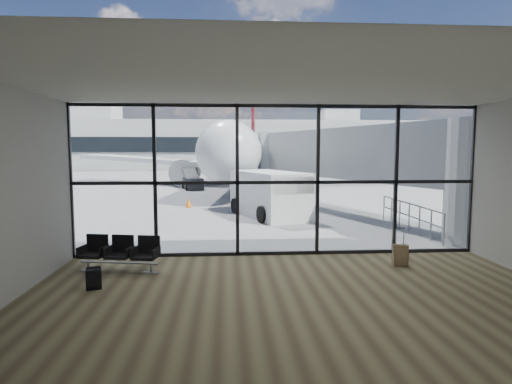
{
  "coord_description": "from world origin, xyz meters",
  "views": [
    {
      "loc": [
        -1.51,
        -12.59,
        3.16
      ],
      "look_at": [
        -0.44,
        3.0,
        1.62
      ],
      "focal_mm": 30.0,
      "sensor_mm": 36.0,
      "label": 1
    }
  ],
  "objects": [
    {
      "name": "tree_1",
      "position": [
        -39.0,
        72.0,
        5.25
      ],
      "size": [
        5.61,
        5.61,
        8.07
      ],
      "color": "#382619",
      "rests_on": "ground"
    },
    {
      "name": "tree_2",
      "position": [
        -33.0,
        72.0,
        5.88
      ],
      "size": [
        6.27,
        6.27,
        9.03
      ],
      "color": "#382619",
      "rests_on": "ground"
    },
    {
      "name": "tree_3",
      "position": [
        -27.0,
        72.0,
        4.63
      ],
      "size": [
        4.95,
        4.95,
        7.12
      ],
      "color": "#382619",
      "rests_on": "ground"
    },
    {
      "name": "mobile_stairs",
      "position": [
        -13.32,
        12.92,
        0.62
      ],
      "size": [
        2.11,
        3.74,
        2.57
      ],
      "rotation": [
        0.0,
        0.0,
        0.05
      ],
      "color": "yellow",
      "rests_on": "ground"
    },
    {
      "name": "traffic_cone_a",
      "position": [
        -3.64,
        11.12,
        0.25
      ],
      "size": [
        0.37,
        0.37,
        0.53
      ],
      "color": "orange",
      "rests_on": "ground"
    },
    {
      "name": "belt_loader",
      "position": [
        -4.27,
        22.08,
        0.55
      ],
      "size": [
        2.04,
        3.72,
        1.63
      ],
      "rotation": [
        0.0,
        0.0,
        0.25
      ],
      "color": "black",
      "rests_on": "ground"
    },
    {
      "name": "traffic_cone_b",
      "position": [
        1.15,
        14.04,
        0.3
      ],
      "size": [
        0.45,
        0.45,
        0.64
      ],
      "color": "#D3660B",
      "rests_on": "ground"
    },
    {
      "name": "service_van",
      "position": [
        0.53,
        7.44,
        1.1
      ],
      "size": [
        3.68,
        5.35,
        2.14
      ],
      "rotation": [
        0.0,
        0.0,
        0.35
      ],
      "color": "silver",
      "rests_on": "ground"
    },
    {
      "name": "glass_curtain_wall",
      "position": [
        0.0,
        0.0,
        2.25
      ],
      "size": [
        12.1,
        0.12,
        4.5
      ],
      "color": "white",
      "rests_on": "ground"
    },
    {
      "name": "suitcase",
      "position": [
        3.18,
        -1.51,
        0.32
      ],
      "size": [
        0.42,
        0.33,
        1.05
      ],
      "rotation": [
        0.0,
        0.0,
        -0.16
      ],
      "color": "olive",
      "rests_on": "ground"
    },
    {
      "name": "tree_4",
      "position": [
        -21.0,
        72.0,
        5.25
      ],
      "size": [
        5.61,
        5.61,
        8.07
      ],
      "color": "#382619",
      "rests_on": "ground"
    },
    {
      "name": "ground",
      "position": [
        0.0,
        40.0,
        0.0
      ],
      "size": [
        220.0,
        220.0,
        0.0
      ],
      "primitive_type": "plane",
      "color": "slate",
      "rests_on": "ground"
    },
    {
      "name": "apron_railing",
      "position": [
        5.6,
        3.5,
        0.72
      ],
      "size": [
        0.06,
        5.46,
        1.11
      ],
      "color": "gray",
      "rests_on": "ground"
    },
    {
      "name": "traffic_cone_c",
      "position": [
        2.58,
        12.99,
        0.3
      ],
      "size": [
        0.44,
        0.44,
        0.63
      ],
      "color": "orange",
      "rests_on": "ground"
    },
    {
      "name": "seating_row",
      "position": [
        -4.29,
        -1.39,
        0.51
      ],
      "size": [
        2.09,
        0.94,
        0.93
      ],
      "rotation": [
        0.0,
        0.0,
        -0.19
      ],
      "color": "gray",
      "rests_on": "ground"
    },
    {
      "name": "lounge_shell",
      "position": [
        0.0,
        -4.8,
        2.65
      ],
      "size": [
        12.02,
        8.01,
        4.51
      ],
      "color": "brown",
      "rests_on": "ground"
    },
    {
      "name": "tree_5",
      "position": [
        -15.0,
        72.0,
        5.88
      ],
      "size": [
        6.27,
        6.27,
        9.03
      ],
      "color": "#382619",
      "rests_on": "ground"
    },
    {
      "name": "backpack",
      "position": [
        -4.54,
        -2.91,
        0.24
      ],
      "size": [
        0.38,
        0.37,
        0.5
      ],
      "rotation": [
        0.0,
        0.0,
        0.27
      ],
      "color": "black",
      "rests_on": "ground"
    },
    {
      "name": "airliner",
      "position": [
        0.31,
        28.26,
        2.95
      ],
      "size": [
        32.33,
        37.57,
        9.69
      ],
      "rotation": [
        0.0,
        0.0,
        -0.11
      ],
      "color": "silver",
      "rests_on": "ground"
    },
    {
      "name": "far_terminal",
      "position": [
        -0.59,
        61.97,
        4.21
      ],
      "size": [
        80.0,
        12.2,
        11.0
      ],
      "color": "#ACACA8",
      "rests_on": "ground"
    },
    {
      "name": "jet_bridge",
      "position": [
        4.9,
        7.07,
        2.76
      ],
      "size": [
        8.0,
        16.5,
        4.33
      ],
      "color": "#949799",
      "rests_on": "ground"
    }
  ]
}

